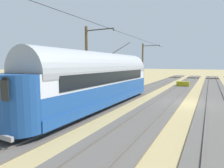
# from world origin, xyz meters

# --- Properties ---
(ground_plane) EXTENTS (220.00, 220.00, 0.00)m
(ground_plane) POSITION_xyz_m (0.00, 0.00, 0.00)
(ground_plane) COLOR tan
(track_adjacent_siding) EXTENTS (2.80, 80.00, 0.18)m
(track_adjacent_siding) POSITION_xyz_m (-2.04, -0.31, 0.05)
(track_adjacent_siding) COLOR #56514C
(track_adjacent_siding) RESTS_ON ground
(track_third_siding) EXTENTS (2.80, 80.00, 0.18)m
(track_third_siding) POSITION_xyz_m (2.04, -0.31, 0.05)
(track_third_siding) COLOR #56514C
(track_third_siding) RESTS_ON ground
(track_outer_siding) EXTENTS (2.80, 80.00, 0.18)m
(track_outer_siding) POSITION_xyz_m (6.12, -0.31, 0.05)
(track_outer_siding) COLOR #56514C
(track_outer_siding) RESTS_ON ground
(vintage_streetcar) EXTENTS (2.65, 16.26, 5.50)m
(vintage_streetcar) POSITION_xyz_m (6.12, 4.81, 2.25)
(vintage_streetcar) COLOR #1E4C93
(vintage_streetcar) RESTS_ON ground
(catenary_pole_foreground) EXTENTS (3.12, 0.28, 6.88)m
(catenary_pole_foreground) POSITION_xyz_m (8.93, -14.25, 3.62)
(catenary_pole_foreground) COLOR brown
(catenary_pole_foreground) RESTS_ON ground
(catenary_pole_mid_near) EXTENTS (3.12, 0.28, 6.88)m
(catenary_pole_mid_near) POSITION_xyz_m (8.93, 2.45, 3.62)
(catenary_pole_mid_near) COLOR brown
(catenary_pole_mid_near) RESTS_ON ground
(overhead_wire_run) EXTENTS (2.91, 37.40, 0.18)m
(overhead_wire_run) POSITION_xyz_m (6.19, 1.66, 6.34)
(overhead_wire_run) COLOR black
(overhead_wire_run) RESTS_ON ground
(track_end_bumper) EXTENTS (1.80, 0.60, 0.80)m
(track_end_bumper) POSITION_xyz_m (2.04, -12.31, 0.40)
(track_end_bumper) COLOR #B2A519
(track_end_bumper) RESTS_ON ground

